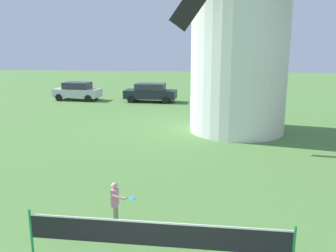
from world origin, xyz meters
name	(u,v)px	position (x,y,z in m)	size (l,w,h in m)	color
windmill	(241,0)	(2.27, 14.94, 7.01)	(9.14, 5.93, 14.48)	white
tennis_net	(156,234)	(-0.15, 1.98, 0.69)	(5.92, 0.06, 1.10)	#238E4C
player_far	(116,201)	(-1.50, 3.58, 0.68)	(0.70, 0.51, 1.19)	#9E937F
parked_car_silver	(77,91)	(-10.88, 24.84, 0.81)	(4.08, 2.11, 1.56)	silver
parked_car_black	(150,92)	(-4.39, 24.71, 0.81)	(4.40, 1.99, 1.56)	#1E232D
parked_car_green	(223,93)	(1.75, 24.90, 0.81)	(4.04, 2.06, 1.56)	#1E6638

